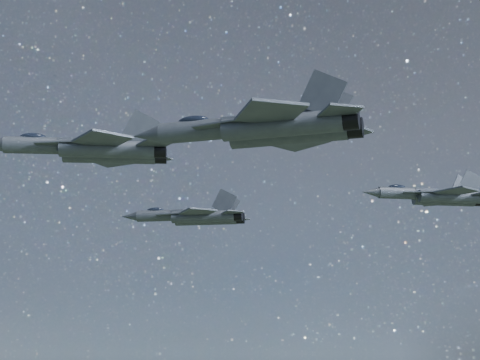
{
  "coord_description": "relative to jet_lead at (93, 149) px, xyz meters",
  "views": [
    {
      "loc": [
        -5.06,
        -74.85,
        124.64
      ],
      "look_at": [
        2.35,
        0.45,
        142.57
      ],
      "focal_mm": 55.0,
      "sensor_mm": 36.0,
      "label": 1
    }
  ],
  "objects": [
    {
      "name": "jet_left",
      "position": [
        11.03,
        25.22,
        -1.92
      ],
      "size": [
        17.56,
        11.95,
        4.41
      ],
      "rotation": [
        0.0,
        0.0,
        -0.25
      ],
      "color": "#383E46"
    },
    {
      "name": "jet_lead",
      "position": [
        0.0,
        0.0,
        0.0
      ],
      "size": [
        19.09,
        13.59,
        4.87
      ],
      "rotation": [
        0.0,
        0.0,
        -0.02
      ],
      "color": "#383E46"
    },
    {
      "name": "jet_right",
      "position": [
        14.9,
        -17.62,
        -2.85
      ],
      "size": [
        19.07,
        12.61,
        4.87
      ],
      "rotation": [
        0.0,
        0.0,
        -0.39
      ],
      "color": "#383E46"
    },
    {
      "name": "jet_slot",
      "position": [
        38.26,
        8.91,
        -2.06
      ],
      "size": [
        15.36,
        10.88,
        3.9
      ],
      "rotation": [
        0.0,
        0.0,
        0.05
      ],
      "color": "#383E46"
    }
  ]
}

